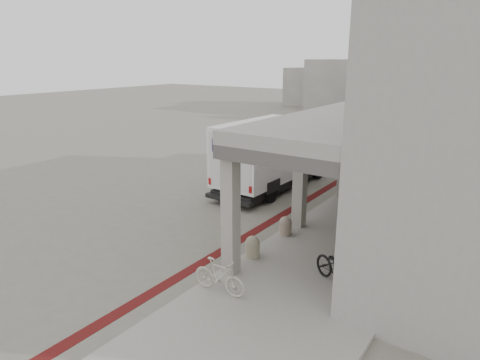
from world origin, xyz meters
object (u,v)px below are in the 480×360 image
Objects in this scene: utility_cabinet at (408,204)px; fedex_truck at (275,152)px; bicycle_black at (340,269)px; bicycle_cream at (219,276)px; bench at (386,235)px.

fedex_truck is at bearing 170.16° from utility_cabinet.
bicycle_black is 3.03m from bicycle_cream.
fedex_truck is at bearing 19.85° from bicycle_cream.
bicycle_cream is at bearing 158.37° from bicycle_black.
utility_cabinet is (6.08, -0.90, -1.02)m from fedex_truck.
utility_cabinet is at bearing 99.21° from bench.
bicycle_cream is (-2.54, -5.22, 0.16)m from bench.
utility_cabinet reaches higher than bicycle_black.
bicycle_black is at bearing -52.27° from bicycle_cream.
bicycle_black is at bearing -93.14° from utility_cabinet.
utility_cabinet is 0.56× the size of bicycle_black.
bench is (6.13, -3.63, -1.24)m from fedex_truck.
bicycle_cream is at bearing -107.61° from bench.
fedex_truck reaches higher than bench.
fedex_truck is 4.27× the size of bench.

